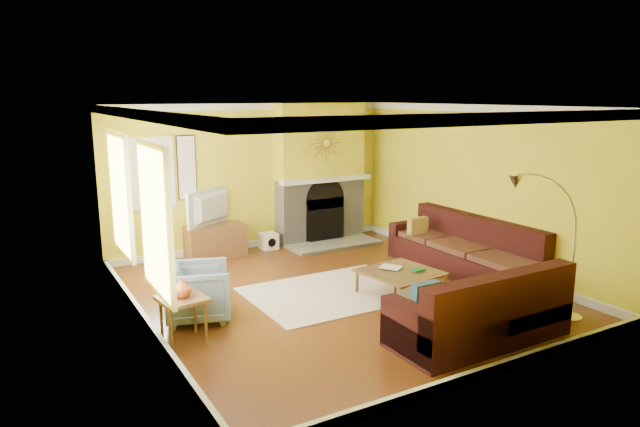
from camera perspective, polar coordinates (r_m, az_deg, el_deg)
floor at (r=8.49m, az=1.56°, el=-7.95°), size 5.50×6.00×0.02m
ceiling at (r=7.99m, az=1.68°, el=10.74°), size 5.50×6.00×0.02m
wall_back at (r=10.78m, az=-6.80°, el=3.69°), size 5.50×0.02×2.70m
wall_front at (r=5.85m, az=17.26°, el=-3.70°), size 5.50×0.02×2.70m
wall_left at (r=7.11m, az=-17.70°, el=-1.01°), size 0.02×6.00×2.70m
wall_right at (r=9.84m, az=15.47°, el=2.57°), size 0.02×6.00×2.70m
baseboard at (r=8.46m, az=1.57°, el=-7.50°), size 5.50×6.00×0.12m
crown_molding at (r=7.99m, az=1.67°, el=10.24°), size 5.50×6.00×0.12m
window_left_near at (r=8.35m, az=-19.44°, el=1.77°), size 0.06×1.22×1.72m
window_left_far at (r=6.52m, az=-16.29°, el=-0.71°), size 0.06×1.22×1.72m
window_back at (r=10.11m, az=-16.67°, el=3.89°), size 0.82×0.06×1.22m
wall_art at (r=10.28m, az=-13.17°, el=4.48°), size 0.34×0.04×1.14m
fireplace at (r=11.19m, az=0.01°, el=4.07°), size 1.80×0.40×2.70m
mantel at (r=11.00m, az=0.64°, el=3.41°), size 1.92×0.22×0.08m
hearth at (r=10.98m, az=1.45°, el=-3.11°), size 1.80×0.70×0.06m
sunburst at (r=10.92m, az=0.62°, el=7.05°), size 0.70×0.04×0.70m
rug at (r=8.45m, az=1.28°, el=-7.91°), size 2.40×1.80×0.02m
sectional_sofa at (r=8.41m, az=10.87°, el=-5.06°), size 3.25×3.90×0.90m
coffee_table at (r=8.32m, az=8.02°, el=-6.97°), size 1.11×1.11×0.39m
media_console at (r=10.39m, az=-10.38°, el=-2.70°), size 1.05×0.47×0.58m
tv at (r=10.25m, az=-10.51°, el=0.61°), size 1.05×0.68×0.64m
subwoofer at (r=10.81m, az=-5.18°, el=-2.74°), size 0.30×0.30×0.30m
armchair at (r=7.56m, az=-12.07°, el=-7.70°), size 1.01×0.99×0.74m
side_table at (r=6.95m, az=-13.50°, el=-10.31°), size 0.57×0.57×0.56m
vase at (r=6.81m, az=-13.67°, el=-7.19°), size 0.28×0.28×0.24m
book at (r=8.25m, az=6.81°, el=-5.57°), size 0.34×0.37×0.03m
arc_lamp at (r=7.46m, az=21.70°, el=-3.62°), size 1.27×0.36×1.97m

